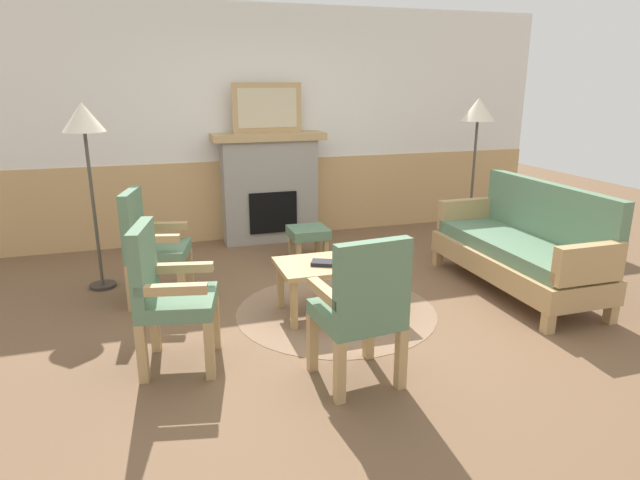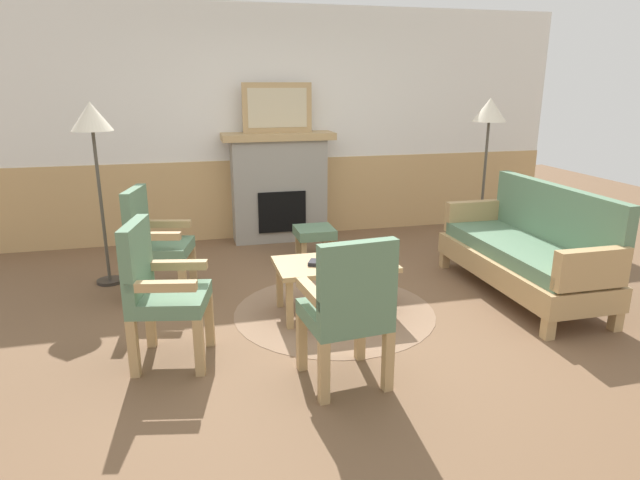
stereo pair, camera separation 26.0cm
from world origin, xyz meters
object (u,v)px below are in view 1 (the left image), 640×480
at_px(framed_picture, 267,108).
at_px(floor_lamp_by_couch, 478,119).
at_px(fireplace, 269,187).
at_px(book_on_table, 323,263).
at_px(armchair_front_left, 362,305).
at_px(armchair_near_fireplace, 150,241).
at_px(footstool, 308,235).
at_px(coffee_table, 336,268).
at_px(floor_lamp_by_chairs, 84,129).
at_px(couch, 521,248).
at_px(armchair_by_window_left, 166,290).

distance_m(framed_picture, floor_lamp_by_couch, 2.35).
bearing_deg(floor_lamp_by_couch, fireplace, 157.10).
height_order(book_on_table, floor_lamp_by_couch, floor_lamp_by_couch).
relative_size(framed_picture, armchair_front_left, 0.82).
distance_m(fireplace, armchair_near_fireplace, 2.10).
bearing_deg(framed_picture, floor_lamp_by_couch, -22.90).
distance_m(footstool, armchair_near_fireplace, 1.76).
distance_m(coffee_table, footstool, 1.39).
relative_size(framed_picture, coffee_table, 0.83).
bearing_deg(footstool, coffee_table, -96.79).
xyz_separation_m(coffee_table, footstool, (0.16, 1.38, -0.10)).
height_order(framed_picture, floor_lamp_by_couch, framed_picture).
bearing_deg(book_on_table, floor_lamp_by_couch, 31.94).
xyz_separation_m(footstool, floor_lamp_by_chairs, (-2.06, -0.19, 1.17)).
distance_m(floor_lamp_by_couch, floor_lamp_by_chairs, 4.01).
relative_size(couch, floor_lamp_by_chairs, 1.07).
distance_m(couch, book_on_table, 1.89).
distance_m(couch, footstool, 2.13).
relative_size(framed_picture, footstool, 2.00).
height_order(framed_picture, armchair_by_window_left, framed_picture).
height_order(couch, coffee_table, couch).
relative_size(couch, armchair_front_left, 1.84).
xyz_separation_m(framed_picture, armchair_by_window_left, (-1.30, -2.77, -1.02)).
xyz_separation_m(armchair_front_left, floor_lamp_by_chairs, (-1.67, 2.30, 0.91)).
bearing_deg(couch, floor_lamp_by_couch, 75.70).
xyz_separation_m(book_on_table, armchair_near_fireplace, (-1.31, 0.75, 0.08)).
height_order(fireplace, armchair_by_window_left, fireplace).
relative_size(fireplace, footstool, 3.25).
distance_m(armchair_by_window_left, floor_lamp_by_couch, 4.04).
xyz_separation_m(framed_picture, floor_lamp_by_chairs, (-1.84, -1.08, -0.11)).
xyz_separation_m(armchair_front_left, floor_lamp_by_couch, (2.34, 2.47, 0.91)).
height_order(armchair_by_window_left, floor_lamp_by_couch, floor_lamp_by_couch).
bearing_deg(framed_picture, coffee_table, -88.65).
bearing_deg(book_on_table, framed_picture, 88.05).
height_order(fireplace, footstool, fireplace).
xyz_separation_m(couch, armchair_by_window_left, (-3.11, -0.48, 0.14)).
distance_m(fireplace, framed_picture, 0.91).
distance_m(fireplace, footstool, 0.99).
bearing_deg(framed_picture, couch, -51.71).
bearing_deg(book_on_table, armchair_by_window_left, -159.43).
distance_m(framed_picture, book_on_table, 2.57).
xyz_separation_m(armchair_by_window_left, floor_lamp_by_couch, (3.47, 1.86, 0.91)).
bearing_deg(framed_picture, footstool, -76.36).
bearing_deg(floor_lamp_by_chairs, armchair_by_window_left, -72.21).
bearing_deg(footstool, book_on_table, -101.81).
bearing_deg(couch, armchair_by_window_left, -171.32).
height_order(fireplace, floor_lamp_by_chairs, floor_lamp_by_chairs).
bearing_deg(couch, floor_lamp_by_chairs, 161.62).
distance_m(book_on_table, floor_lamp_by_couch, 2.83).
distance_m(book_on_table, floor_lamp_by_chairs, 2.37).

